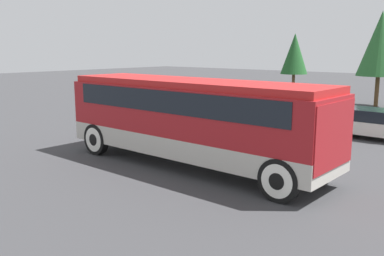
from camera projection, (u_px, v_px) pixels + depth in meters
name	position (u px, v px, depth m)	size (l,w,h in m)	color
ground_plane	(192.00, 166.00, 14.59)	(120.00, 120.00, 0.00)	#38383A
tour_bus	(194.00, 115.00, 14.20)	(9.86, 2.57, 2.93)	#B7B2A8
parked_car_near	(233.00, 107.00, 24.23)	(4.16, 1.86, 1.35)	black
parked_car_mid	(374.00, 124.00, 19.04)	(4.56, 1.92, 1.30)	silver
tree_left	(380.00, 44.00, 28.91)	(2.96, 2.96, 6.46)	brown
tree_right	(295.00, 54.00, 39.14)	(2.46, 2.46, 5.34)	brown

